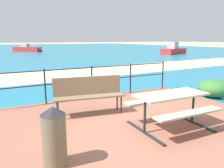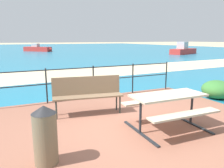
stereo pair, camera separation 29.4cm
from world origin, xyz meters
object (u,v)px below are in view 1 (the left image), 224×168
park_bench (89,92)px  boat_near (28,49)px  picnic_table (171,102)px  trash_bin (54,136)px  boat_mid (174,50)px

park_bench → boat_near: size_ratio=0.41×
picnic_table → trash_bin: size_ratio=1.73×
trash_bin → boat_near: (3.97, 33.57, -0.10)m
park_bench → picnic_table: bearing=-44.4°
park_bench → trash_bin: size_ratio=1.93×
boat_near → boat_mid: boat_mid is taller
park_bench → trash_bin: 2.34m
picnic_table → boat_mid: size_ratio=0.31×
picnic_table → boat_mid: boat_mid is taller
picnic_table → trash_bin: trash_bin is taller
park_bench → boat_near: boat_near is taller
picnic_table → boat_mid: (17.90, 18.61, -0.14)m
park_bench → boat_mid: boat_mid is taller
boat_near → trash_bin: bearing=-49.9°
boat_near → boat_mid: size_ratio=0.86×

